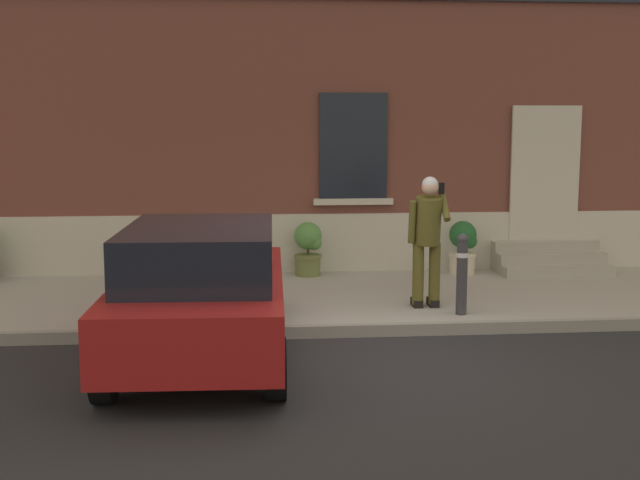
{
  "coord_description": "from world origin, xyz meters",
  "views": [
    {
      "loc": [
        -1.22,
        -8.88,
        2.61
      ],
      "look_at": [
        -0.24,
        1.6,
        1.1
      ],
      "focal_mm": 46.9,
      "sensor_mm": 36.0,
      "label": 1
    }
  ],
  "objects": [
    {
      "name": "bollard_near_person",
      "position": [
        1.55,
        1.35,
        0.71
      ],
      "size": [
        0.15,
        0.15,
        1.04
      ],
      "color": "#333338",
      "rests_on": "sidewalk"
    },
    {
      "name": "hatchback_car_red",
      "position": [
        -1.67,
        0.12,
        0.79
      ],
      "size": [
        1.91,
        4.12,
        1.5
      ],
      "color": "maroon",
      "rests_on": "ground"
    },
    {
      "name": "ground_plane",
      "position": [
        0.0,
        0.0,
        0.0
      ],
      "size": [
        80.0,
        80.0,
        0.0
      ],
      "primitive_type": "plane",
      "color": "#232326"
    },
    {
      "name": "building_facade",
      "position": [
        0.01,
        5.29,
        3.73
      ],
      "size": [
        24.0,
        1.52,
        7.5
      ],
      "color": "brown",
      "rests_on": "ground"
    },
    {
      "name": "bollard_far_left",
      "position": [
        -1.56,
        1.35,
        0.71
      ],
      "size": [
        0.15,
        0.15,
        1.04
      ],
      "color": "#333338",
      "rests_on": "sidewalk"
    },
    {
      "name": "sidewalk",
      "position": [
        0.0,
        2.8,
        0.07
      ],
      "size": [
        24.0,
        3.6,
        0.15
      ],
      "primitive_type": "cube",
      "color": "#99968E",
      "rests_on": "ground"
    },
    {
      "name": "planter_terracotta",
      "position": [
        -2.67,
        3.83,
        0.61
      ],
      "size": [
        0.44,
        0.44,
        0.86
      ],
      "color": "#B25B38",
      "rests_on": "sidewalk"
    },
    {
      "name": "entrance_stoop",
      "position": [
        3.78,
        4.23,
        0.34
      ],
      "size": [
        1.77,
        0.96,
        0.48
      ],
      "color": "#9E998E",
      "rests_on": "sidewalk"
    },
    {
      "name": "person_on_phone",
      "position": [
        1.19,
        1.76,
        1.15
      ],
      "size": [
        0.51,
        0.5,
        1.74
      ],
      "rotation": [
        0.0,
        0.0,
        0.04
      ],
      "color": "#514C1E",
      "rests_on": "sidewalk"
    },
    {
      "name": "planter_cream",
      "position": [
        2.32,
        4.14,
        0.61
      ],
      "size": [
        0.44,
        0.44,
        0.86
      ],
      "color": "beige",
      "rests_on": "sidewalk"
    },
    {
      "name": "planter_olive",
      "position": [
        -0.18,
        4.22,
        0.61
      ],
      "size": [
        0.44,
        0.44,
        0.86
      ],
      "color": "#606B38",
      "rests_on": "sidewalk"
    },
    {
      "name": "curb_edge",
      "position": [
        0.0,
        0.94,
        0.07
      ],
      "size": [
        24.0,
        0.12,
        0.15
      ],
      "primitive_type": "cube",
      "color": "gray",
      "rests_on": "ground"
    }
  ]
}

